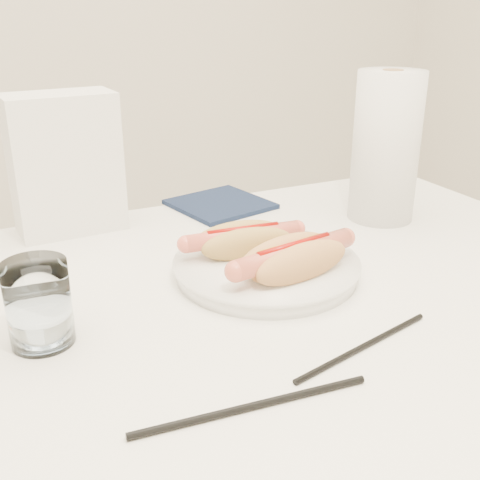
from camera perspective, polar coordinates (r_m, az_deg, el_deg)
name	(u,v)px	position (r m, az deg, el deg)	size (l,w,h in m)	color
table	(232,342)	(0.79, -0.80, -9.81)	(1.20, 0.80, 0.75)	white
plate	(266,269)	(0.82, 2.56, -2.82)	(0.25, 0.25, 0.02)	white
hotdog_left	(243,241)	(0.83, 0.31, -0.07)	(0.17, 0.08, 0.05)	tan
hotdog_right	(294,259)	(0.77, 5.22, -1.84)	(0.19, 0.10, 0.05)	tan
water_glass	(39,304)	(0.69, -18.90, -5.84)	(0.07, 0.07, 0.10)	white
chopstick_near	(253,406)	(0.57, 1.23, -15.76)	(0.01, 0.01, 0.24)	black
chopstick_far	(364,346)	(0.67, 11.87, -10.02)	(0.01, 0.01, 0.21)	black
napkin_box	(65,164)	(1.00, -16.56, 7.08)	(0.17, 0.09, 0.22)	white
navy_napkin	(220,204)	(1.10, -1.93, 3.48)	(0.16, 0.16, 0.01)	#111B36
paper_towel_roll	(386,147)	(1.04, 13.92, 8.70)	(0.11, 0.11, 0.25)	silver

